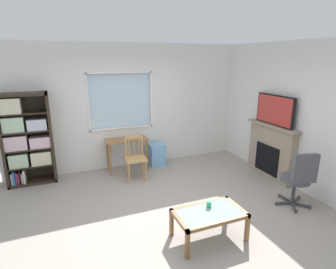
{
  "coord_description": "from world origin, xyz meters",
  "views": [
    {
      "loc": [
        -1.47,
        -3.66,
        2.46
      ],
      "look_at": [
        0.34,
        0.76,
        1.1
      ],
      "focal_mm": 29.12,
      "sensor_mm": 36.0,
      "label": 1
    }
  ],
  "objects_px": {
    "office_chair": "(299,177)",
    "desk_under_window": "(127,145)",
    "coffee_table": "(209,216)",
    "plastic_drawer_unit": "(156,154)",
    "wooden_chair": "(135,158)",
    "sippy_cup": "(209,204)",
    "bookshelf": "(26,139)",
    "tv": "(275,110)",
    "fireplace": "(271,151)"
  },
  "relations": [
    {
      "from": "wooden_chair",
      "to": "sippy_cup",
      "type": "xyz_separation_m",
      "value": [
        0.47,
        -2.16,
        -0.0
      ]
    },
    {
      "from": "desk_under_window",
      "to": "sippy_cup",
      "type": "relative_size",
      "value": 10.15
    },
    {
      "from": "desk_under_window",
      "to": "tv",
      "type": "height_order",
      "value": "tv"
    },
    {
      "from": "bookshelf",
      "to": "plastic_drawer_unit",
      "type": "height_order",
      "value": "bookshelf"
    },
    {
      "from": "coffee_table",
      "to": "office_chair",
      "type": "bearing_deg",
      "value": 5.2
    },
    {
      "from": "plastic_drawer_unit",
      "to": "office_chair",
      "type": "height_order",
      "value": "office_chair"
    },
    {
      "from": "plastic_drawer_unit",
      "to": "fireplace",
      "type": "relative_size",
      "value": 0.4
    },
    {
      "from": "bookshelf",
      "to": "tv",
      "type": "distance_m",
      "value": 4.95
    },
    {
      "from": "plastic_drawer_unit",
      "to": "desk_under_window",
      "type": "bearing_deg",
      "value": -175.94
    },
    {
      "from": "bookshelf",
      "to": "plastic_drawer_unit",
      "type": "xyz_separation_m",
      "value": [
        2.67,
        -0.06,
        -0.67
      ]
    },
    {
      "from": "tv",
      "to": "sippy_cup",
      "type": "xyz_separation_m",
      "value": [
        -2.19,
        -1.22,
        -0.98
      ]
    },
    {
      "from": "wooden_chair",
      "to": "desk_under_window",
      "type": "bearing_deg",
      "value": 95.49
    },
    {
      "from": "wooden_chair",
      "to": "office_chair",
      "type": "xyz_separation_m",
      "value": [
        2.19,
        -2.12,
        0.09
      ]
    },
    {
      "from": "bookshelf",
      "to": "office_chair",
      "type": "distance_m",
      "value": 5.03
    },
    {
      "from": "wooden_chair",
      "to": "sippy_cup",
      "type": "distance_m",
      "value": 2.21
    },
    {
      "from": "desk_under_window",
      "to": "office_chair",
      "type": "bearing_deg",
      "value": -49.56
    },
    {
      "from": "desk_under_window",
      "to": "office_chair",
      "type": "height_order",
      "value": "office_chair"
    },
    {
      "from": "wooden_chair",
      "to": "office_chair",
      "type": "height_order",
      "value": "office_chair"
    },
    {
      "from": "office_chair",
      "to": "tv",
      "type": "bearing_deg",
      "value": 68.51
    },
    {
      "from": "wooden_chair",
      "to": "office_chair",
      "type": "bearing_deg",
      "value": -43.99
    },
    {
      "from": "bookshelf",
      "to": "tv",
      "type": "xyz_separation_m",
      "value": [
        4.67,
        -1.57,
        0.51
      ]
    },
    {
      "from": "coffee_table",
      "to": "desk_under_window",
      "type": "bearing_deg",
      "value": 99.31
    },
    {
      "from": "bookshelf",
      "to": "desk_under_window",
      "type": "distance_m",
      "value": 1.99
    },
    {
      "from": "bookshelf",
      "to": "office_chair",
      "type": "relative_size",
      "value": 1.82
    },
    {
      "from": "desk_under_window",
      "to": "wooden_chair",
      "type": "relative_size",
      "value": 1.01
    },
    {
      "from": "plastic_drawer_unit",
      "to": "office_chair",
      "type": "xyz_separation_m",
      "value": [
        1.54,
        -2.68,
        0.3
      ]
    },
    {
      "from": "desk_under_window",
      "to": "sippy_cup",
      "type": "height_order",
      "value": "desk_under_window"
    },
    {
      "from": "desk_under_window",
      "to": "tv",
      "type": "xyz_separation_m",
      "value": [
        2.7,
        -1.46,
        0.84
      ]
    },
    {
      "from": "desk_under_window",
      "to": "plastic_drawer_unit",
      "type": "height_order",
      "value": "desk_under_window"
    },
    {
      "from": "desk_under_window",
      "to": "bookshelf",
      "type": "bearing_deg",
      "value": 176.88
    },
    {
      "from": "coffee_table",
      "to": "sippy_cup",
      "type": "distance_m",
      "value": 0.17
    },
    {
      "from": "office_chair",
      "to": "sippy_cup",
      "type": "bearing_deg",
      "value": -178.38
    },
    {
      "from": "bookshelf",
      "to": "sippy_cup",
      "type": "bearing_deg",
      "value": -48.33
    },
    {
      "from": "desk_under_window",
      "to": "plastic_drawer_unit",
      "type": "relative_size",
      "value": 1.78
    },
    {
      "from": "coffee_table",
      "to": "plastic_drawer_unit",
      "type": "bearing_deg",
      "value": 85.03
    },
    {
      "from": "plastic_drawer_unit",
      "to": "coffee_table",
      "type": "xyz_separation_m",
      "value": [
        -0.25,
        -2.84,
        0.1
      ]
    },
    {
      "from": "fireplace",
      "to": "tv",
      "type": "relative_size",
      "value": 1.31
    },
    {
      "from": "wooden_chair",
      "to": "plastic_drawer_unit",
      "type": "height_order",
      "value": "wooden_chair"
    },
    {
      "from": "wooden_chair",
      "to": "tv",
      "type": "relative_size",
      "value": 0.92
    },
    {
      "from": "office_chair",
      "to": "desk_under_window",
      "type": "bearing_deg",
      "value": 130.44
    },
    {
      "from": "bookshelf",
      "to": "coffee_table",
      "type": "xyz_separation_m",
      "value": [
        2.42,
        -2.9,
        -0.57
      ]
    },
    {
      "from": "bookshelf",
      "to": "coffee_table",
      "type": "relative_size",
      "value": 1.89
    },
    {
      "from": "wooden_chair",
      "to": "coffee_table",
      "type": "relative_size",
      "value": 0.94
    },
    {
      "from": "office_chair",
      "to": "coffee_table",
      "type": "xyz_separation_m",
      "value": [
        -1.78,
        -0.16,
        -0.2
      ]
    },
    {
      "from": "sippy_cup",
      "to": "desk_under_window",
      "type": "bearing_deg",
      "value": 100.89
    },
    {
      "from": "bookshelf",
      "to": "plastic_drawer_unit",
      "type": "bearing_deg",
      "value": -1.22
    },
    {
      "from": "sippy_cup",
      "to": "bookshelf",
      "type": "bearing_deg",
      "value": 131.67
    },
    {
      "from": "office_chair",
      "to": "wooden_chair",
      "type": "bearing_deg",
      "value": 136.01
    },
    {
      "from": "wooden_chair",
      "to": "plastic_drawer_unit",
      "type": "bearing_deg",
      "value": 40.72
    },
    {
      "from": "sippy_cup",
      "to": "fireplace",
      "type": "bearing_deg",
      "value": 28.94
    }
  ]
}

